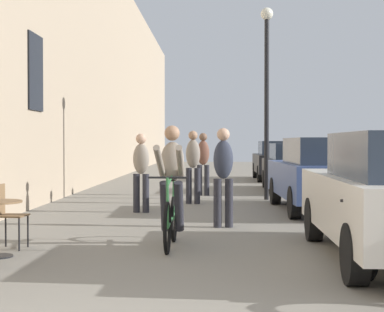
{
  "coord_description": "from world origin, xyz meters",
  "views": [
    {
      "loc": [
        0.77,
        -3.77,
        1.47
      ],
      "look_at": [
        0.23,
        12.35,
        1.12
      ],
      "focal_mm": 59.31,
      "sensor_mm": 36.0,
      "label": 1
    }
  ],
  "objects_px": {
    "cafe_chair_mid_toward_street": "(7,211)",
    "pedestrian_far": "(193,163)",
    "cyclist_on_bicycle": "(171,189)",
    "street_lamp": "(267,78)",
    "parked_car_second": "(324,173)",
    "pedestrian_furthest": "(203,160)",
    "parked_car_third": "(295,166)",
    "pedestrian_near": "(223,171)",
    "pedestrian_mid": "(141,168)",
    "parked_car_fourth": "(278,160)"
  },
  "relations": [
    {
      "from": "pedestrian_furthest",
      "to": "parked_car_second",
      "type": "distance_m",
      "value": 4.73
    },
    {
      "from": "pedestrian_near",
      "to": "street_lamp",
      "type": "height_order",
      "value": "street_lamp"
    },
    {
      "from": "street_lamp",
      "to": "parked_car_second",
      "type": "xyz_separation_m",
      "value": [
        0.98,
        -2.78,
        -2.3
      ]
    },
    {
      "from": "pedestrian_furthest",
      "to": "pedestrian_far",
      "type": "bearing_deg",
      "value": -95.0
    },
    {
      "from": "pedestrian_mid",
      "to": "pedestrian_far",
      "type": "distance_m",
      "value": 2.16
    },
    {
      "from": "parked_car_second",
      "to": "parked_car_third",
      "type": "bearing_deg",
      "value": 88.92
    },
    {
      "from": "street_lamp",
      "to": "parked_car_second",
      "type": "height_order",
      "value": "street_lamp"
    },
    {
      "from": "pedestrian_mid",
      "to": "cyclist_on_bicycle",
      "type": "bearing_deg",
      "value": -77.74
    },
    {
      "from": "cafe_chair_mid_toward_street",
      "to": "pedestrian_near",
      "type": "xyz_separation_m",
      "value": [
        3.01,
        2.3,
        0.45
      ]
    },
    {
      "from": "pedestrian_far",
      "to": "pedestrian_mid",
      "type": "bearing_deg",
      "value": -118.38
    },
    {
      "from": "pedestrian_near",
      "to": "parked_car_fourth",
      "type": "distance_m",
      "value": 13.95
    },
    {
      "from": "cyclist_on_bicycle",
      "to": "parked_car_fourth",
      "type": "distance_m",
      "value": 15.99
    },
    {
      "from": "cyclist_on_bicycle",
      "to": "street_lamp",
      "type": "distance_m",
      "value": 7.88
    },
    {
      "from": "pedestrian_mid",
      "to": "pedestrian_far",
      "type": "relative_size",
      "value": 0.95
    },
    {
      "from": "pedestrian_near",
      "to": "pedestrian_mid",
      "type": "height_order",
      "value": "pedestrian_near"
    },
    {
      "from": "pedestrian_far",
      "to": "pedestrian_near",
      "type": "bearing_deg",
      "value": -81.07
    },
    {
      "from": "cafe_chair_mid_toward_street",
      "to": "pedestrian_furthest",
      "type": "distance_m",
      "value": 9.18
    },
    {
      "from": "cyclist_on_bicycle",
      "to": "parked_car_third",
      "type": "relative_size",
      "value": 0.43
    },
    {
      "from": "cafe_chair_mid_toward_street",
      "to": "pedestrian_furthest",
      "type": "xyz_separation_m",
      "value": [
        2.56,
        8.81,
        0.45
      ]
    },
    {
      "from": "pedestrian_near",
      "to": "pedestrian_mid",
      "type": "distance_m",
      "value": 2.82
    },
    {
      "from": "pedestrian_near",
      "to": "pedestrian_furthest",
      "type": "bearing_deg",
      "value": 93.95
    },
    {
      "from": "parked_car_second",
      "to": "cyclist_on_bicycle",
      "type": "bearing_deg",
      "value": -123.1
    },
    {
      "from": "cyclist_on_bicycle",
      "to": "parked_car_third",
      "type": "height_order",
      "value": "cyclist_on_bicycle"
    },
    {
      "from": "cafe_chair_mid_toward_street",
      "to": "parked_car_fourth",
      "type": "relative_size",
      "value": 0.21
    },
    {
      "from": "pedestrian_mid",
      "to": "pedestrian_far",
      "type": "height_order",
      "value": "pedestrian_far"
    },
    {
      "from": "cafe_chair_mid_toward_street",
      "to": "pedestrian_far",
      "type": "distance_m",
      "value": 6.9
    },
    {
      "from": "street_lamp",
      "to": "parked_car_fourth",
      "type": "bearing_deg",
      "value": 82.08
    },
    {
      "from": "parked_car_second",
      "to": "parked_car_fourth",
      "type": "distance_m",
      "value": 11.18
    },
    {
      "from": "cyclist_on_bicycle",
      "to": "parked_car_second",
      "type": "distance_m",
      "value": 5.37
    },
    {
      "from": "parked_car_fourth",
      "to": "parked_car_second",
      "type": "bearing_deg",
      "value": -90.98
    },
    {
      "from": "pedestrian_furthest",
      "to": "pedestrian_near",
      "type": "bearing_deg",
      "value": -86.05
    },
    {
      "from": "pedestrian_far",
      "to": "parked_car_second",
      "type": "height_order",
      "value": "pedestrian_far"
    },
    {
      "from": "pedestrian_far",
      "to": "pedestrian_furthest",
      "type": "relative_size",
      "value": 1.01
    },
    {
      "from": "parked_car_third",
      "to": "parked_car_second",
      "type": "bearing_deg",
      "value": -91.08
    },
    {
      "from": "parked_car_third",
      "to": "pedestrian_furthest",
      "type": "bearing_deg",
      "value": -148.52
    },
    {
      "from": "street_lamp",
      "to": "parked_car_second",
      "type": "bearing_deg",
      "value": -70.6
    },
    {
      "from": "pedestrian_far",
      "to": "pedestrian_furthest",
      "type": "bearing_deg",
      "value": 85.0
    },
    {
      "from": "pedestrian_furthest",
      "to": "cyclist_on_bicycle",
      "type": "bearing_deg",
      "value": -92.15
    },
    {
      "from": "cyclist_on_bicycle",
      "to": "pedestrian_far",
      "type": "height_order",
      "value": "pedestrian_far"
    },
    {
      "from": "pedestrian_furthest",
      "to": "parked_car_third",
      "type": "bearing_deg",
      "value": 31.48
    },
    {
      "from": "pedestrian_furthest",
      "to": "street_lamp",
      "type": "distance_m",
      "value": 2.93
    },
    {
      "from": "parked_car_fourth",
      "to": "pedestrian_furthest",
      "type": "bearing_deg",
      "value": -111.21
    },
    {
      "from": "pedestrian_far",
      "to": "parked_car_fourth",
      "type": "xyz_separation_m",
      "value": [
        3.01,
        9.58,
        -0.2
      ]
    },
    {
      "from": "parked_car_second",
      "to": "pedestrian_near",
      "type": "bearing_deg",
      "value": -130.17
    },
    {
      "from": "cafe_chair_mid_toward_street",
      "to": "cyclist_on_bicycle",
      "type": "distance_m",
      "value": 2.3
    },
    {
      "from": "cafe_chair_mid_toward_street",
      "to": "parked_car_fourth",
      "type": "bearing_deg",
      "value": 71.49
    },
    {
      "from": "cafe_chair_mid_toward_street",
      "to": "pedestrian_far",
      "type": "relative_size",
      "value": 0.51
    },
    {
      "from": "pedestrian_furthest",
      "to": "parked_car_fourth",
      "type": "height_order",
      "value": "pedestrian_furthest"
    },
    {
      "from": "street_lamp",
      "to": "cyclist_on_bicycle",
      "type": "bearing_deg",
      "value": -105.05
    },
    {
      "from": "cyclist_on_bicycle",
      "to": "pedestrian_far",
      "type": "relative_size",
      "value": 1.01
    }
  ]
}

